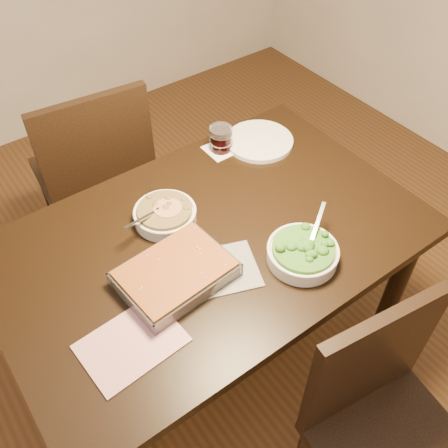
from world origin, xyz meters
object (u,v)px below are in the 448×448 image
dinner_plate (259,141)px  broccoli_bowl (303,253)px  stew_bowl (165,214)px  baking_dish (176,274)px  chair_far (96,172)px  chair_near (384,420)px  table (211,254)px  wine_tumbler (221,138)px

dinner_plate → broccoli_bowl: bearing=-116.4°
stew_bowl → broccoli_bowl: bearing=-57.4°
stew_bowl → baking_dish: stew_bowl is taller
dinner_plate → chair_far: chair_far is taller
stew_bowl → chair_near: (0.19, -0.86, -0.27)m
table → broccoli_bowl: broccoli_bowl is taller
dinner_plate → chair_near: bearing=-108.3°
table → chair_near: size_ratio=1.54×
broccoli_bowl → chair_near: chair_near is taller
stew_bowl → wine_tumbler: wine_tumbler is taller
broccoli_bowl → wine_tumbler: bearing=78.5°
baking_dish → dinner_plate: bearing=26.2°
dinner_plate → chair_far: (-0.53, 0.47, -0.21)m
broccoli_bowl → dinner_plate: (0.27, 0.55, -0.02)m
stew_bowl → chair_near: 0.93m
broccoli_bowl → baking_dish: size_ratio=0.68×
broccoli_bowl → baking_dish: (-0.36, 0.16, -0.00)m
chair_near → table: bearing=106.8°
table → stew_bowl: bearing=119.3°
stew_bowl → chair_far: 0.66m
broccoli_bowl → wine_tumbler: (0.12, 0.60, 0.02)m
table → dinner_plate: (0.44, 0.29, 0.10)m
broccoli_bowl → dinner_plate: bearing=63.6°
table → dinner_plate: size_ratio=5.24×
wine_tumbler → dinner_plate: wine_tumbler is taller
broccoli_bowl → stew_bowl: bearing=122.6°
table → baking_dish: 0.24m
chair_far → chair_near: bearing=103.3°
wine_tumbler → dinner_plate: bearing=-20.3°
table → stew_bowl: size_ratio=6.06×
stew_bowl → broccoli_bowl: 0.47m
table → dinner_plate: 0.54m
baking_dish → chair_near: bearing=-69.3°
stew_bowl → table: bearing=-60.7°
chair_near → chair_far: bearing=105.5°
baking_dish → chair_far: bearing=78.0°
table → chair_near: 0.74m
stew_bowl → wine_tumbler: 0.43m
broccoli_bowl → table: bearing=124.5°
stew_bowl → wine_tumbler: (0.38, 0.20, 0.03)m
stew_bowl → chair_near: chair_near is taller
table → broccoli_bowl: (0.17, -0.25, 0.13)m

